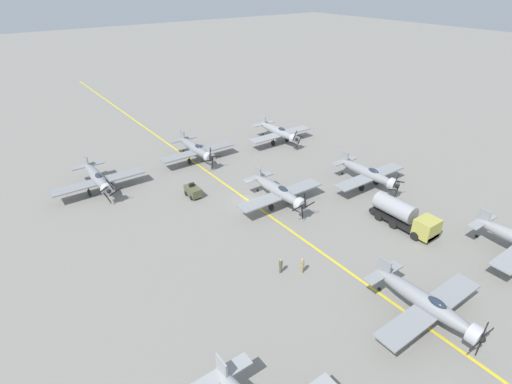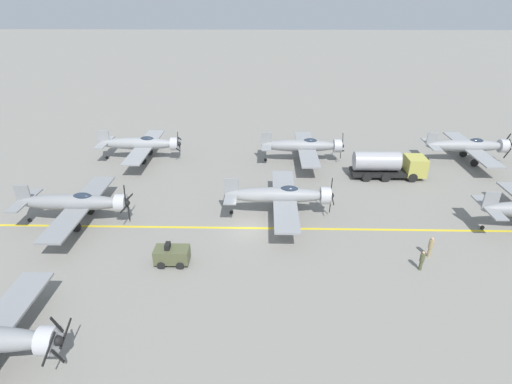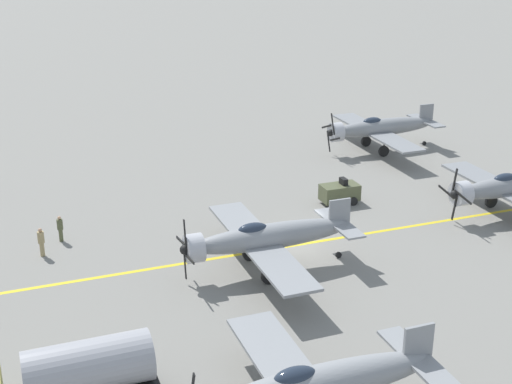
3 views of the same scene
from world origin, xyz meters
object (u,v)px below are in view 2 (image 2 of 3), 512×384
object	(u,v)px
airplane_mid_center	(281,195)
ground_crew_walking	(431,246)
ground_crew_inspecting	(422,260)
airplane_mid_left	(304,146)
fuel_tanker	(388,165)
tow_tractor	(172,255)
airplane_near_center	(76,203)
airplane_far_left	(469,146)
airplane_near_left	(142,144)

from	to	relation	value
airplane_mid_center	ground_crew_walking	size ratio (longest dim) A/B	6.85
ground_crew_inspecting	airplane_mid_left	bearing A→B (deg)	-161.53
fuel_tanker	tow_tractor	distance (m)	26.29
airplane_near_center	airplane_far_left	size ratio (longest dim) A/B	1.00
airplane_mid_left	airplane_mid_center	bearing A→B (deg)	-15.95
airplane_mid_center	airplane_near_left	size ratio (longest dim) A/B	1.00
airplane_near_center	ground_crew_walking	world-z (taller)	airplane_near_center
airplane_mid_left	tow_tractor	world-z (taller)	airplane_mid_left
tow_tractor	fuel_tanker	bearing A→B (deg)	128.22
airplane_mid_left	tow_tractor	size ratio (longest dim) A/B	4.62
ground_crew_walking	tow_tractor	bearing A→B (deg)	-86.17
ground_crew_walking	airplane_near_center	bearing A→B (deg)	-98.63
airplane_near_left	ground_crew_walking	distance (m)	34.13
tow_tractor	ground_crew_walking	size ratio (longest dim) A/B	1.48
airplane_near_center	airplane_far_left	world-z (taller)	airplane_near_center
fuel_tanker	airplane_mid_center	bearing A→B (deg)	-54.66
airplane_mid_center	airplane_mid_left	world-z (taller)	airplane_mid_center
airplane_far_left	ground_crew_walking	distance (m)	22.93
airplane_far_left	tow_tractor	bearing A→B (deg)	-67.06
airplane_mid_left	airplane_near_center	distance (m)	25.95
airplane_mid_left	airplane_far_left	xyz separation A→B (m)	(-0.44, 19.84, -0.00)
fuel_tanker	airplane_far_left	bearing A→B (deg)	114.03
ground_crew_inspecting	ground_crew_walking	bearing A→B (deg)	143.71
fuel_tanker	airplane_mid_left	bearing A→B (deg)	-116.03
fuel_tanker	ground_crew_inspecting	size ratio (longest dim) A/B	4.86
airplane_far_left	ground_crew_inspecting	bearing A→B (deg)	-41.74
tow_tractor	airplane_near_center	bearing A→B (deg)	-121.12
airplane_mid_left	airplane_near_left	size ratio (longest dim) A/B	1.00
airplane_mid_left	fuel_tanker	world-z (taller)	airplane_mid_left
airplane_near_left	airplane_near_center	distance (m)	15.19
fuel_tanker	ground_crew_inspecting	bearing A→B (deg)	-6.78
airplane_far_left	ground_crew_inspecting	size ratio (longest dim) A/B	7.29
airplane_mid_center	ground_crew_walking	xyz separation A→B (m)	(6.30, 11.44, -1.06)
airplane_mid_center	ground_crew_inspecting	bearing A→B (deg)	44.23
airplane_mid_left	tow_tractor	xyz separation A→B (m)	(20.65, -11.65, -1.22)
ground_crew_inspecting	airplane_near_left	bearing A→B (deg)	-128.58
airplane_near_center	ground_crew_walking	xyz separation A→B (m)	(4.48, 29.55, -1.06)
airplane_mid_left	ground_crew_inspecting	world-z (taller)	airplane_mid_left
airplane_near_left	ground_crew_inspecting	bearing A→B (deg)	41.59
airplane_near_center	airplane_mid_center	bearing A→B (deg)	113.25
airplane_mid_left	ground_crew_walking	distance (m)	21.04
airplane_mid_left	airplane_far_left	size ratio (longest dim) A/B	1.00
airplane_mid_center	airplane_near_left	distance (m)	21.18
ground_crew_walking	fuel_tanker	bearing A→B (deg)	177.20
fuel_tanker	airplane_near_center	bearing A→B (deg)	-70.97
airplane_near_left	ground_crew_inspecting	distance (m)	34.15
tow_tractor	airplane_mid_left	bearing A→B (deg)	150.57
tow_tractor	airplane_far_left	bearing A→B (deg)	123.82
fuel_tanker	ground_crew_walking	distance (m)	14.96
airplane_mid_left	ground_crew_inspecting	bearing A→B (deg)	16.21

